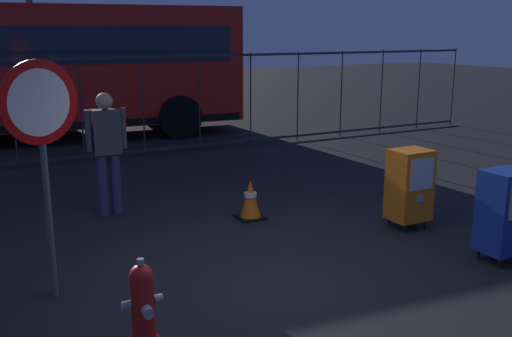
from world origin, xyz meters
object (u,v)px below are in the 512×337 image
Objects in this scene: newspaper_box_secondary at (410,185)px; traffic_cone at (250,200)px; bus_near at (3,65)px; stop_sign at (42,130)px; newspaper_box_primary at (504,211)px; fire_hydrant at (143,305)px; pedestrian at (107,147)px.

traffic_cone is (-1.60, 1.28, -0.31)m from newspaper_box_secondary.
bus_near is at bearing 113.79° from newspaper_box_secondary.
stop_sign is (-4.32, 0.06, 1.03)m from newspaper_box_secondary.
bus_near reaches higher than stop_sign.
bus_near is (-4.05, 10.17, 1.14)m from newspaper_box_primary.
pedestrian is at bearing 80.13° from fire_hydrant.
bus_near reaches higher than traffic_cone.
stop_sign is at bearing -115.79° from pedestrian.
newspaper_box_secondary is at bearing -38.53° from traffic_cone.
bus_near is (0.42, 8.79, 0.11)m from stop_sign.
stop_sign is 8.80m from bus_near.
fire_hydrant is 1.41× the size of traffic_cone.
bus_near is at bearing 90.34° from fire_hydrant.
newspaper_box_primary is 3.14m from traffic_cone.
newspaper_box_primary is 0.10× the size of bus_near.
fire_hydrant is at bearing -69.36° from stop_sign.
pedestrian reaches higher than fire_hydrant.
bus_near reaches higher than newspaper_box_secondary.
stop_sign reaches higher than pedestrian.
newspaper_box_primary is 4.98m from pedestrian.
pedestrian is at bearing 147.00° from traffic_cone.
stop_sign is 2.60m from pedestrian.
stop_sign is at bearing 110.64° from fire_hydrant.
pedestrian reaches higher than newspaper_box_primary.
pedestrian is (0.62, 3.54, 0.60)m from fire_hydrant.
pedestrian is at bearing -79.00° from bus_near.
bus_near reaches higher than newspaper_box_primary.
newspaper_box_secondary is 2.07m from traffic_cone.
stop_sign is 0.21× the size of bus_near.
newspaper_box_secondary is 9.74m from bus_near.
newspaper_box_primary is at bearing -83.73° from newspaper_box_secondary.
traffic_cone is (2.24, 2.49, -0.09)m from fire_hydrant.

